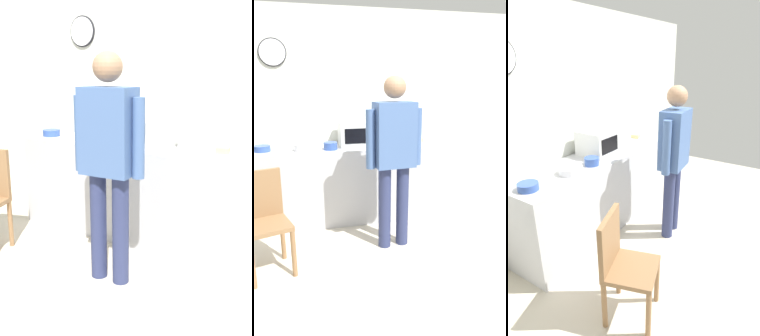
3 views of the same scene
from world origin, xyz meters
The scene contains 13 objects.
ground_plane centered at (0.00, 0.00, 0.00)m, with size 6.00×6.00×0.00m, color beige.
back_wall centered at (0.00, 1.60, 1.30)m, with size 5.40×0.13×2.60m.
kitchen_counter centered at (-0.13, 1.22, 0.47)m, with size 2.38×0.62×0.94m, color #B7B7BC.
microwave centered at (-0.01, 1.27, 1.09)m, with size 0.50×0.39×0.30m.
sandwich_plate centered at (0.76, 1.24, 0.96)m, with size 0.24×0.24×0.07m.
salad_bowl centered at (-0.69, 1.11, 0.97)m, with size 0.24×0.24×0.08m, color white.
cereal_bowl centered at (-1.16, 1.17, 0.97)m, with size 0.19×0.19×0.07m, color #33519E.
mixing_bowl centered at (-0.39, 1.09, 0.98)m, with size 0.16×0.16×0.09m, color #33519E.
toaster centered at (0.44, 1.35, 1.04)m, with size 0.22×0.18×0.20m, color silver.
fork_utensil centered at (-0.62, 1.39, 0.94)m, with size 0.17×0.02×0.01m, color silver.
spoon_utensil centered at (0.24, 1.01, 0.94)m, with size 0.17×0.02×0.01m, color silver.
person_standing centered at (0.18, 0.37, 1.04)m, with size 0.59×0.27×1.78m.
wooden_chair centered at (-1.10, 0.20, 0.52)m, with size 0.50×0.50×0.94m.
Camera 2 is at (-0.73, -2.73, 1.73)m, focal length 34.91 mm.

